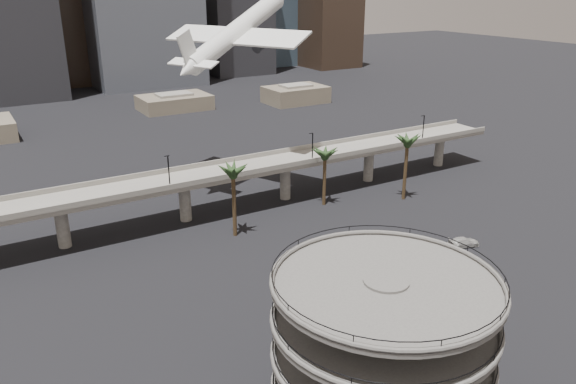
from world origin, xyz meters
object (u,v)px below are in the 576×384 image
parking_ramp (382,337)px  airborne_jet (237,32)px  car_a (339,293)px  car_c (464,242)px  car_b (375,267)px  overpass (237,174)px

parking_ramp → airborne_jet: bearing=74.0°
car_a → car_c: 28.27m
car_a → car_c: (28.15, 2.64, 0.03)m
car_c → car_b: bearing=103.9°
car_a → airborne_jet: bearing=-6.7°
airborne_jet → car_b: 58.45m
car_b → car_c: (18.65, -0.99, 0.13)m
parking_ramp → car_c: (38.62, 23.75, -9.04)m
overpass → car_b: 35.59m
overpass → car_a: size_ratio=29.09×
overpass → car_b: (6.97, -34.25, -6.67)m
car_a → car_b: size_ratio=1.10×
car_b → airborne_jet: bearing=18.3°
parking_ramp → overpass: 60.46m
airborne_jet → car_c: 61.76m
overpass → car_c: (25.62, -35.25, -6.55)m
airborne_jet → car_a: airborne_jet is taller
parking_ramp → airborne_jet: airborne_jet is taller
airborne_jet → car_c: (17.56, -49.77, -32.07)m
overpass → airborne_jet: 30.45m
car_b → car_c: 18.68m
parking_ramp → overpass: bearing=77.6°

